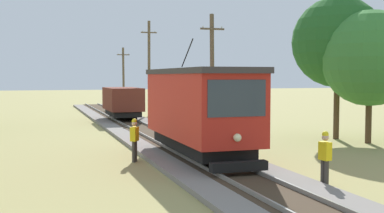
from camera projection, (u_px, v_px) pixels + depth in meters
red_tram at (199, 108)px, 20.29m from camera, size 2.60×8.54×4.79m
freight_car at (123, 102)px, 37.76m from camera, size 2.40×5.20×2.31m
utility_pole_mid at (212, 75)px, 27.52m from camera, size 1.40×0.44×6.97m
utility_pole_far at (149, 68)px, 42.52m from camera, size 1.40×0.38×8.26m
utility_pole_distant at (123, 77)px, 54.71m from camera, size 1.40×0.53×6.69m
gravel_pile at (194, 113)px, 38.51m from camera, size 2.06×2.06×1.20m
track_worker at (325, 156)px, 15.54m from camera, size 0.30×0.41×1.78m
second_worker at (134, 138)px, 20.11m from camera, size 0.42×0.45×1.78m
tree_right_near at (370, 58)px, 25.55m from camera, size 5.00×5.00×6.95m
tree_right_far at (338, 42)px, 27.22m from camera, size 5.02×5.02×7.91m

